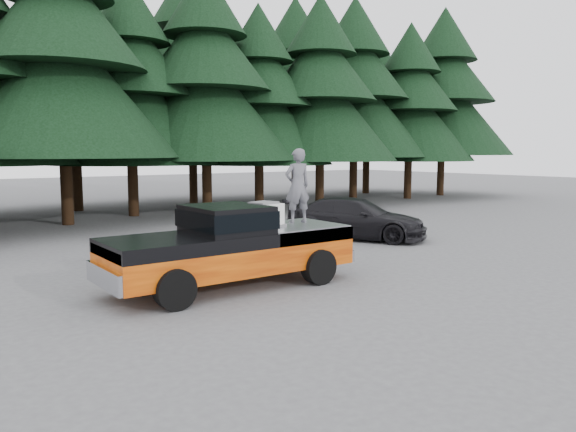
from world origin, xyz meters
TOP-DOWN VIEW (x-y plane):
  - ground at (0.00, 0.00)m, footprint 120.00×120.00m
  - pickup_truck at (-1.03, 0.68)m, footprint 6.00×2.04m
  - truck_cab at (-1.13, 0.68)m, footprint 1.66×1.90m
  - air_compressor at (-0.07, 0.75)m, footprint 0.93×0.84m
  - man_on_bed at (1.12, 0.97)m, footprint 0.75×0.56m
  - parked_car at (6.33, 4.35)m, footprint 4.36×5.40m
  - treeline at (0.42, 17.20)m, footprint 60.15×16.05m

SIDE VIEW (x-z plane):
  - ground at x=0.00m, z-range 0.00..0.00m
  - pickup_truck at x=-1.03m, z-range 0.00..1.33m
  - parked_car at x=6.33m, z-range 0.00..1.47m
  - air_compressor at x=-0.07m, z-range 1.33..1.87m
  - truck_cab at x=-1.13m, z-range 1.33..1.92m
  - man_on_bed at x=1.12m, z-range 1.33..3.22m
  - treeline at x=0.42m, z-range -1.03..16.47m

